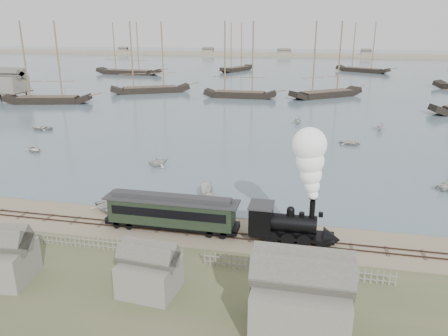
# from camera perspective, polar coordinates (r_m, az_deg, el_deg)

# --- Properties ---
(ground) EXTENTS (600.00, 600.00, 0.00)m
(ground) POSITION_cam_1_polar(r_m,az_deg,el_deg) (44.51, -6.34, -6.92)
(ground) COLOR gray
(ground) RESTS_ON ground
(harbor_water) EXTENTS (600.00, 336.00, 0.06)m
(harbor_water) POSITION_cam_1_polar(r_m,az_deg,el_deg) (209.38, 8.77, 12.82)
(harbor_water) COLOR #4A5D6A
(harbor_water) RESTS_ON ground
(rail_track) EXTENTS (120.00, 1.80, 0.16)m
(rail_track) POSITION_cam_1_polar(r_m,az_deg,el_deg) (42.80, -7.18, -7.97)
(rail_track) COLOR #39271F
(rail_track) RESTS_ON ground
(picket_fence_west) EXTENTS (19.00, 0.10, 1.20)m
(picket_fence_west) POSITION_cam_1_polar(r_m,az_deg,el_deg) (41.37, -18.17, -9.84)
(picket_fence_west) COLOR slate
(picket_fence_west) RESTS_ON ground
(picket_fence_east) EXTENTS (15.00, 0.10, 1.20)m
(picket_fence_east) POSITION_cam_1_polar(r_m,az_deg,el_deg) (35.93, 9.48, -13.64)
(picket_fence_east) COLOR slate
(picket_fence_east) RESTS_ON ground
(shed_left) EXTENTS (5.00, 4.00, 4.10)m
(shed_left) POSITION_cam_1_polar(r_m,az_deg,el_deg) (39.04, -27.20, -12.82)
(shed_left) COLOR slate
(shed_left) RESTS_ON ground
(shed_mid) EXTENTS (4.00, 3.50, 3.60)m
(shed_mid) POSITION_cam_1_polar(r_m,az_deg,el_deg) (34.08, -9.58, -15.58)
(shed_mid) COLOR slate
(shed_mid) RESTS_ON ground
(shed_right) EXTENTS (6.00, 5.00, 5.10)m
(shed_right) POSITION_cam_1_polar(r_m,az_deg,el_deg) (30.57, 9.75, -20.06)
(shed_right) COLOR slate
(shed_right) RESTS_ON ground
(far_spit) EXTENTS (500.00, 20.00, 1.80)m
(far_spit) POSITION_cam_1_polar(r_m,az_deg,el_deg) (289.03, 9.87, 14.18)
(far_spit) COLOR gray
(far_spit) RESTS_ON ground
(locomotive) EXTENTS (8.22, 3.07, 10.25)m
(locomotive) POSITION_cam_1_polar(r_m,az_deg,el_deg) (38.77, 10.38, -3.43)
(locomotive) COLOR black
(locomotive) RESTS_ON ground
(passenger_coach) EXTENTS (12.93, 2.49, 3.14)m
(passenger_coach) POSITION_cam_1_polar(r_m,az_deg,el_deg) (41.87, -6.87, -5.61)
(passenger_coach) COLOR black
(passenger_coach) RESTS_ON ground
(beached_dinghy) EXTENTS (4.57, 4.82, 0.81)m
(beached_dinghy) POSITION_cam_1_polar(r_m,az_deg,el_deg) (48.07, -14.96, -4.97)
(beached_dinghy) COLOR beige
(beached_dinghy) RESTS_ON ground
(rowboat_0) EXTENTS (3.88, 4.06, 0.69)m
(rowboat_0) POSITION_cam_1_polar(r_m,az_deg,el_deg) (74.04, -23.53, 2.25)
(rowboat_0) COLOR beige
(rowboat_0) RESTS_ON harbor_water
(rowboat_1) EXTENTS (3.93, 3.95, 1.58)m
(rowboat_1) POSITION_cam_1_polar(r_m,az_deg,el_deg) (61.24, -8.63, 0.92)
(rowboat_1) COLOR beige
(rowboat_1) RESTS_ON harbor_water
(rowboat_2) EXTENTS (4.09, 2.55, 1.48)m
(rowboat_2) POSITION_cam_1_polar(r_m,az_deg,el_deg) (49.42, -2.28, -3.19)
(rowboat_2) COLOR beige
(rowboat_2) RESTS_ON harbor_water
(rowboat_3) EXTENTS (3.30, 3.98, 0.71)m
(rowboat_3) POSITION_cam_1_polar(r_m,az_deg,el_deg) (74.62, 16.15, 3.19)
(rowboat_3) COLOR beige
(rowboat_3) RESTS_ON harbor_water
(rowboat_4) EXTENTS (3.61, 3.67, 1.46)m
(rowboat_4) POSITION_cam_1_polar(r_m,az_deg,el_deg) (58.04, 26.99, -1.96)
(rowboat_4) COLOR beige
(rowboat_4) RESTS_ON harbor_water
(rowboat_5) EXTENTS (3.29, 1.51, 1.23)m
(rowboat_5) POSITION_cam_1_polar(r_m,az_deg,el_deg) (86.77, 19.71, 5.05)
(rowboat_5) COLOR beige
(rowboat_5) RESTS_ON harbor_water
(rowboat_6) EXTENTS (3.22, 4.27, 0.84)m
(rowboat_6) POSITION_cam_1_polar(r_m,az_deg,el_deg) (88.87, -22.70, 4.86)
(rowboat_6) COLOR beige
(rowboat_6) RESTS_ON harbor_water
(rowboat_7) EXTENTS (3.17, 2.86, 1.48)m
(rowboat_7) POSITION_cam_1_polar(r_m,az_deg,el_deg) (88.80, 9.62, 6.22)
(rowboat_7) COLOR beige
(rowboat_7) RESTS_ON harbor_water
(schooner_0) EXTENTS (21.67, 9.73, 20.00)m
(schooner_0) POSITION_cam_1_polar(r_m,az_deg,el_deg) (118.37, -22.52, 12.60)
(schooner_0) COLOR black
(schooner_0) RESTS_ON harbor_water
(schooner_1) EXTENTS (22.40, 15.14, 20.00)m
(schooner_1) POSITION_cam_1_polar(r_m,az_deg,el_deg) (129.70, -9.79, 14.06)
(schooner_1) COLOR black
(schooner_1) RESTS_ON harbor_water
(schooner_2) EXTENTS (19.45, 4.54, 20.00)m
(schooner_2) POSITION_cam_1_polar(r_m,az_deg,el_deg) (118.62, 2.12, 13.94)
(schooner_2) COLOR black
(schooner_2) RESTS_ON harbor_water
(schooner_3) EXTENTS (20.27, 17.78, 20.00)m
(schooner_3) POSITION_cam_1_polar(r_m,az_deg,el_deg) (122.74, 13.48, 13.61)
(schooner_3) COLOR black
(schooner_3) RESTS_ON harbor_water
(schooner_6) EXTENTS (27.00, 7.96, 20.00)m
(schooner_6) POSITION_cam_1_polar(r_m,az_deg,el_deg) (181.71, -12.54, 15.00)
(schooner_6) COLOR black
(schooner_6) RESTS_ON harbor_water
(schooner_7) EXTENTS (12.20, 19.77, 20.00)m
(schooner_7) POSITION_cam_1_polar(r_m,az_deg,el_deg) (190.04, 1.70, 15.53)
(schooner_7) COLOR black
(schooner_7) RESTS_ON harbor_water
(schooner_8) EXTENTS (22.01, 15.73, 20.00)m
(schooner_8) POSITION_cam_1_polar(r_m,az_deg,el_deg) (194.71, 17.87, 14.76)
(schooner_8) COLOR black
(schooner_8) RESTS_ON harbor_water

